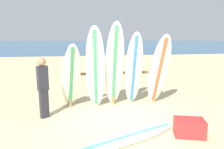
{
  "coord_description": "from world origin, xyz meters",
  "views": [
    {
      "loc": [
        -1.16,
        -4.41,
        2.04
      ],
      "look_at": [
        -0.1,
        1.86,
        0.87
      ],
      "focal_mm": 33.16,
      "sensor_mm": 36.0,
      "label": 1
    }
  ],
  "objects_px": {
    "surfboard_rack": "(114,81)",
    "cooler_box": "(189,127)",
    "surfboard_leaning_far_left": "(71,77)",
    "small_boat_offshore": "(72,49)",
    "surfboard_leaning_left": "(96,69)",
    "surfboard_leaning_center_left": "(115,66)",
    "surfboard_lying_on_sand": "(129,137)",
    "surfboard_leaning_center": "(134,70)",
    "surfboard_leaning_center_right": "(159,71)",
    "beachgoer_standing": "(43,85)"
  },
  "relations": [
    {
      "from": "small_boat_offshore",
      "to": "cooler_box",
      "type": "height_order",
      "value": "small_boat_offshore"
    },
    {
      "from": "surfboard_leaning_left",
      "to": "small_boat_offshore",
      "type": "height_order",
      "value": "surfboard_leaning_left"
    },
    {
      "from": "surfboard_leaning_far_left",
      "to": "surfboard_leaning_center_right",
      "type": "height_order",
      "value": "surfboard_leaning_center_right"
    },
    {
      "from": "surfboard_rack",
      "to": "small_boat_offshore",
      "type": "bearing_deg",
      "value": 94.07
    },
    {
      "from": "surfboard_leaning_center_right",
      "to": "cooler_box",
      "type": "relative_size",
      "value": 3.54
    },
    {
      "from": "surfboard_leaning_left",
      "to": "small_boat_offshore",
      "type": "bearing_deg",
      "value": 92.7
    },
    {
      "from": "surfboard_leaning_far_left",
      "to": "cooler_box",
      "type": "distance_m",
      "value": 3.21
    },
    {
      "from": "surfboard_leaning_center_right",
      "to": "cooler_box",
      "type": "height_order",
      "value": "surfboard_leaning_center_right"
    },
    {
      "from": "surfboard_leaning_center_right",
      "to": "surfboard_lying_on_sand",
      "type": "relative_size",
      "value": 0.89
    },
    {
      "from": "surfboard_leaning_center_left",
      "to": "surfboard_leaning_center",
      "type": "relative_size",
      "value": 1.12
    },
    {
      "from": "surfboard_leaning_center_left",
      "to": "surfboard_leaning_center",
      "type": "xyz_separation_m",
      "value": [
        0.58,
        0.07,
        -0.13
      ]
    },
    {
      "from": "surfboard_rack",
      "to": "surfboard_leaning_far_left",
      "type": "distance_m",
      "value": 1.3
    },
    {
      "from": "surfboard_leaning_center_right",
      "to": "small_boat_offshore",
      "type": "bearing_deg",
      "value": 96.82
    },
    {
      "from": "surfboard_leaning_center",
      "to": "small_boat_offshore",
      "type": "relative_size",
      "value": 0.79
    },
    {
      "from": "surfboard_rack",
      "to": "surfboard_leaning_center_left",
      "type": "distance_m",
      "value": 0.61
    },
    {
      "from": "small_boat_offshore",
      "to": "cooler_box",
      "type": "relative_size",
      "value": 4.58
    },
    {
      "from": "surfboard_leaning_center_left",
      "to": "surfboard_leaning_center_right",
      "type": "xyz_separation_m",
      "value": [
        1.28,
        -0.1,
        -0.16
      ]
    },
    {
      "from": "surfboard_leaning_far_left",
      "to": "small_boat_offshore",
      "type": "height_order",
      "value": "surfboard_leaning_far_left"
    },
    {
      "from": "surfboard_leaning_center_right",
      "to": "surfboard_lying_on_sand",
      "type": "xyz_separation_m",
      "value": [
        -1.3,
        -1.75,
        -1.03
      ]
    },
    {
      "from": "cooler_box",
      "to": "surfboard_leaning_center_left",
      "type": "bearing_deg",
      "value": 140.29
    },
    {
      "from": "beachgoer_standing",
      "to": "surfboard_leaning_center_right",
      "type": "bearing_deg",
      "value": 5.39
    },
    {
      "from": "surfboard_leaning_center_right",
      "to": "small_boat_offshore",
      "type": "xyz_separation_m",
      "value": [
        -2.99,
        25.0,
        -0.81
      ]
    },
    {
      "from": "surfboard_lying_on_sand",
      "to": "surfboard_leaning_center_left",
      "type": "bearing_deg",
      "value": 89.16
    },
    {
      "from": "surfboard_leaning_center_right",
      "to": "beachgoer_standing",
      "type": "distance_m",
      "value": 3.18
    },
    {
      "from": "surfboard_rack",
      "to": "beachgoer_standing",
      "type": "distance_m",
      "value": 2.06
    },
    {
      "from": "surfboard_leaning_left",
      "to": "small_boat_offshore",
      "type": "relative_size",
      "value": 0.85
    },
    {
      "from": "surfboard_leaning_center_right",
      "to": "cooler_box",
      "type": "xyz_separation_m",
      "value": [
        -0.05,
        -1.83,
        -0.88
      ]
    },
    {
      "from": "surfboard_rack",
      "to": "cooler_box",
      "type": "height_order",
      "value": "surfboard_rack"
    },
    {
      "from": "surfboard_rack",
      "to": "surfboard_leaning_center",
      "type": "bearing_deg",
      "value": -26.74
    },
    {
      "from": "beachgoer_standing",
      "to": "surfboard_leaning_center",
      "type": "bearing_deg",
      "value": 10.69
    },
    {
      "from": "surfboard_leaning_left",
      "to": "surfboard_leaning_center_right",
      "type": "xyz_separation_m",
      "value": [
        1.81,
        -0.07,
        -0.1
      ]
    },
    {
      "from": "surfboard_lying_on_sand",
      "to": "surfboard_rack",
      "type": "bearing_deg",
      "value": 88.34
    },
    {
      "from": "surfboard_leaning_left",
      "to": "surfboard_leaning_center",
      "type": "height_order",
      "value": "surfboard_leaning_left"
    },
    {
      "from": "surfboard_leaning_left",
      "to": "surfboard_leaning_center_left",
      "type": "relative_size",
      "value": 0.95
    },
    {
      "from": "surfboard_leaning_center",
      "to": "small_boat_offshore",
      "type": "bearing_deg",
      "value": 95.27
    },
    {
      "from": "cooler_box",
      "to": "surfboard_lying_on_sand",
      "type": "bearing_deg",
      "value": -165.95
    },
    {
      "from": "surfboard_rack",
      "to": "surfboard_lying_on_sand",
      "type": "distance_m",
      "value": 2.29
    },
    {
      "from": "surfboard_leaning_far_left",
      "to": "surfboard_leaning_center",
      "type": "relative_size",
      "value": 0.86
    },
    {
      "from": "surfboard_rack",
      "to": "surfboard_lying_on_sand",
      "type": "height_order",
      "value": "surfboard_rack"
    },
    {
      "from": "surfboard_leaning_center_left",
      "to": "small_boat_offshore",
      "type": "height_order",
      "value": "surfboard_leaning_center_left"
    },
    {
      "from": "surfboard_leaning_left",
      "to": "small_boat_offshore",
      "type": "xyz_separation_m",
      "value": [
        -1.18,
        24.92,
        -0.91
      ]
    },
    {
      "from": "surfboard_lying_on_sand",
      "to": "beachgoer_standing",
      "type": "distance_m",
      "value": 2.49
    },
    {
      "from": "surfboard_leaning_left",
      "to": "surfboard_lying_on_sand",
      "type": "xyz_separation_m",
      "value": [
        0.51,
        -1.82,
        -1.13
      ]
    },
    {
      "from": "surfboard_leaning_far_left",
      "to": "surfboard_leaning_left",
      "type": "bearing_deg",
      "value": -3.91
    },
    {
      "from": "surfboard_leaning_center_left",
      "to": "surfboard_lying_on_sand",
      "type": "distance_m",
      "value": 2.2
    },
    {
      "from": "surfboard_rack",
      "to": "small_boat_offshore",
      "type": "relative_size",
      "value": 0.98
    },
    {
      "from": "cooler_box",
      "to": "surfboard_rack",
      "type": "bearing_deg",
      "value": 135.49
    },
    {
      "from": "surfboard_leaning_left",
      "to": "surfboard_lying_on_sand",
      "type": "height_order",
      "value": "surfboard_leaning_left"
    },
    {
      "from": "surfboard_leaning_left",
      "to": "surfboard_leaning_far_left",
      "type": "bearing_deg",
      "value": 176.09
    },
    {
      "from": "surfboard_lying_on_sand",
      "to": "surfboard_leaning_center_right",
      "type": "bearing_deg",
      "value": 53.31
    }
  ]
}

